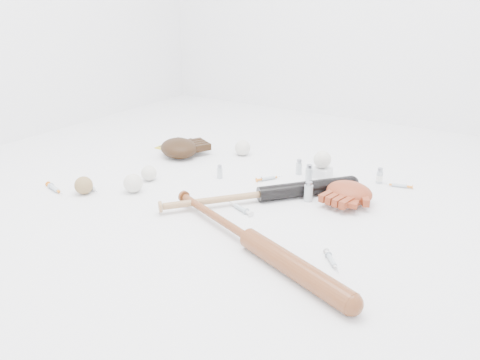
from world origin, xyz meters
The scene contains 22 objects.
bat_dark centered at (0.11, -0.01, 0.03)m, with size 0.88×0.06×0.06m, color black, non-canonical shape.
bat_wood centered at (0.27, -0.35, 0.03)m, with size 0.93×0.07×0.07m, color brown, non-canonical shape.
glove_dark centered at (-0.53, 0.26, 0.05)m, with size 0.26×0.26×0.10m, color black, non-canonical shape.
glove_tan centered at (0.42, 0.19, 0.04)m, with size 0.23×0.23×0.08m, color maroon, non-canonical shape.
trading_card centered at (-0.70, 0.33, 0.00)m, with size 0.06×0.08×0.00m, color gold.
pedestal centered at (0.21, 0.39, 0.02)m, with size 0.08×0.08×0.04m, color white.
baseball_on_pedestal centered at (0.21, 0.39, 0.08)m, with size 0.08×0.08×0.08m, color silver.
baseball_left centered at (-0.40, -0.21, 0.04)m, with size 0.08×0.08×0.08m, color silver.
baseball_upper centered at (-0.26, 0.45, 0.04)m, with size 0.08×0.08×0.08m, color silver.
baseball_mid centered at (-0.43, -0.08, 0.04)m, with size 0.07×0.07×0.07m, color silver.
baseball_aged centered at (-0.56, -0.34, 0.04)m, with size 0.08×0.08×0.08m, color olive.
syringe_0 centered at (-0.70, -0.39, 0.01)m, with size 0.17×0.03×0.02m, color #ADBCC6, non-canonical shape.
syringe_1 centered at (0.09, -0.12, 0.01)m, with size 0.16×0.03×0.02m, color #ADBCC6, non-canonical shape.
syringe_2 centered at (0.03, 0.22, 0.01)m, with size 0.14×0.02×0.02m, color #ADBCC6, non-canonical shape.
syringe_3 centered at (0.54, -0.29, 0.01)m, with size 0.14×0.02×0.02m, color #ADBCC6, non-canonical shape.
syringe_4 centered at (0.55, 0.45, 0.01)m, with size 0.14×0.02×0.02m, color #ADBCC6, non-canonical shape.
syringe_5 centered at (-0.59, -0.29, 0.01)m, with size 0.16×0.03×0.02m, color #ADBCC6, non-canonical shape.
vial_0 centered at (0.11, 0.36, 0.04)m, with size 0.03×0.03×0.07m, color #B4BFC6.
vial_1 centered at (0.47, 0.45, 0.04)m, with size 0.03×0.03×0.07m, color #B4BFC6.
vial_2 centered at (0.19, 0.29, 0.04)m, with size 0.03×0.03×0.08m, color #B4BFC6.
vial_3 centered at (0.28, 0.10, 0.04)m, with size 0.04×0.04×0.08m, color #B4BFC6.
vial_4 centered at (-0.17, 0.12, 0.03)m, with size 0.03×0.03×0.06m, color #B4BFC6.
Camera 1 is at (0.97, -1.53, 0.80)m, focal length 35.00 mm.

